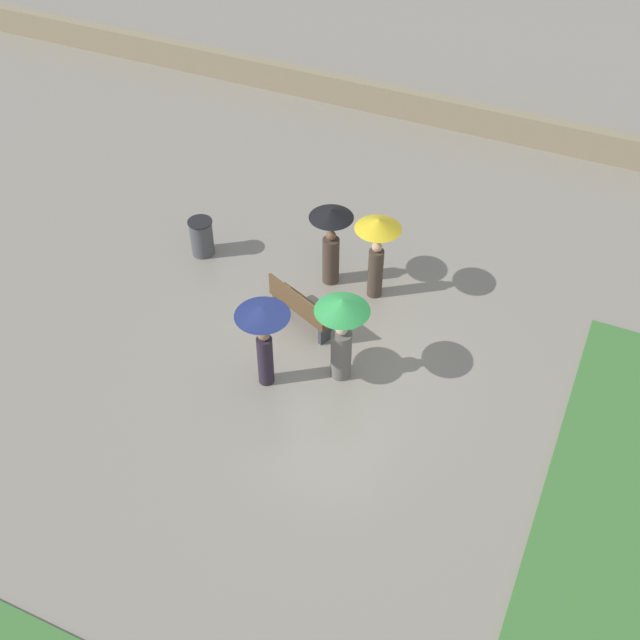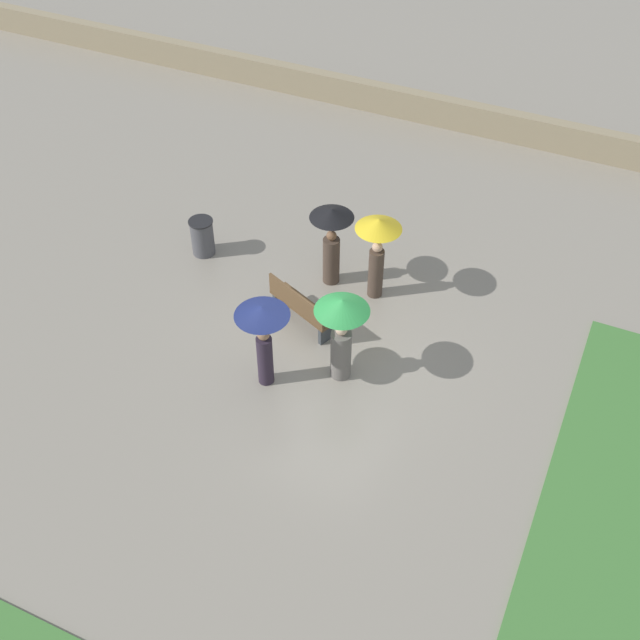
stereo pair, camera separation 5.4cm
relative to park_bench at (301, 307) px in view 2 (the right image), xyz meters
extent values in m
plane|color=gray|center=(-0.94, 0.89, -0.46)|extent=(90.00, 90.00, 0.00)
cube|color=gray|center=(-0.94, -8.70, -0.06)|extent=(45.00, 0.35, 0.80)
cube|color=brown|center=(-0.03, -0.06, -0.04)|extent=(1.62, 1.01, 0.05)
cube|color=brown|center=(0.04, 0.10, 0.21)|extent=(1.47, 0.67, 0.45)
cube|color=#383D42|center=(-0.66, 0.21, -0.26)|extent=(0.22, 0.38, 0.40)
cube|color=#383D42|center=(0.61, -0.34, -0.26)|extent=(0.22, 0.38, 0.40)
cylinder|color=#4C4C51|center=(2.95, -1.19, -0.05)|extent=(0.50, 0.50, 0.83)
cylinder|color=black|center=(2.95, -1.19, 0.38)|extent=(0.54, 0.54, 0.03)
cylinder|color=#2D2333|center=(-0.07, 1.66, 0.09)|extent=(0.39, 0.39, 1.09)
sphere|color=#997051|center=(-0.07, 1.66, 0.75)|extent=(0.23, 0.23, 0.23)
cylinder|color=#4C4C4F|center=(-0.07, 1.66, 1.04)|extent=(0.02, 0.02, 0.35)
cone|color=navy|center=(-0.07, 1.66, 1.31)|extent=(0.99, 0.99, 0.19)
cylinder|color=#47382D|center=(-0.01, -1.48, 0.08)|extent=(0.49, 0.49, 1.09)
sphere|color=brown|center=(-0.01, -1.48, 0.74)|extent=(0.21, 0.21, 0.21)
cylinder|color=#4C4C4F|center=(-0.01, -1.48, 1.02)|extent=(0.02, 0.02, 0.35)
cone|color=black|center=(-0.01, -1.48, 1.29)|extent=(0.91, 0.91, 0.20)
cylinder|color=#47382D|center=(-1.02, -1.46, 0.11)|extent=(0.34, 0.34, 1.14)
sphere|color=tan|center=(-1.02, -1.46, 0.78)|extent=(0.21, 0.21, 0.21)
cylinder|color=#4C4C4F|center=(-1.02, -1.46, 1.07)|extent=(0.02, 0.02, 0.35)
cone|color=gold|center=(-1.02, -1.46, 1.35)|extent=(0.94, 0.94, 0.22)
cylinder|color=slate|center=(-1.27, 0.94, 0.07)|extent=(0.55, 0.55, 1.06)
sphere|color=beige|center=(-1.27, 0.94, 0.71)|extent=(0.22, 0.22, 0.22)
cylinder|color=#4C4C4F|center=(-1.27, 0.94, 0.99)|extent=(0.02, 0.02, 0.35)
cone|color=#237A38|center=(-1.27, 0.94, 1.30)|extent=(1.00, 1.00, 0.25)
camera|label=1|loc=(-5.15, 10.50, 10.71)|focal=45.00mm
camera|label=2|loc=(-5.20, 10.48, 10.71)|focal=45.00mm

